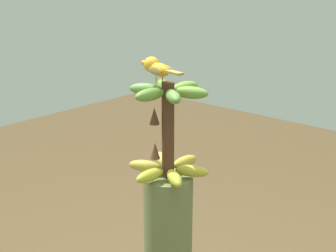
% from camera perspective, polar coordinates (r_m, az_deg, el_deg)
% --- Properties ---
extents(banana_bunch, '(0.29, 0.31, 0.36)m').
position_cam_1_polar(banana_bunch, '(1.58, -0.07, -0.63)').
color(banana_bunch, '#4C2D1E').
rests_on(banana_bunch, banana_tree).
extents(perched_bird, '(0.21, 0.07, 0.08)m').
position_cam_1_polar(perched_bird, '(1.53, -1.50, 7.51)').
color(perched_bird, '#C68933').
rests_on(perched_bird, banana_bunch).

